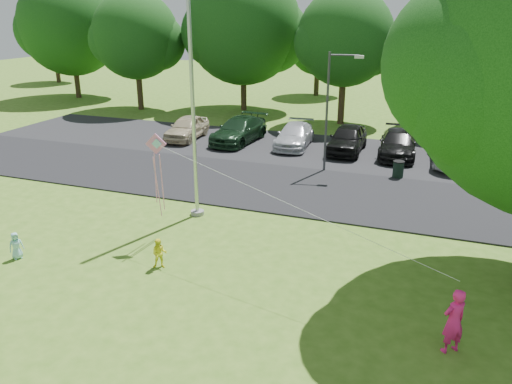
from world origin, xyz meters
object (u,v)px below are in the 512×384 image
(woman, at_px, (454,321))
(kite, at_px, (162,159))
(flagpole, at_px, (193,105))
(child_blue, at_px, (16,246))
(trash_can, at_px, (398,170))
(child_yellow, at_px, (159,254))
(street_lamp, at_px, (332,102))

(woman, height_order, kite, kite)
(flagpole, distance_m, child_blue, 7.33)
(trash_can, bearing_deg, child_yellow, -117.78)
(flagpole, height_order, woman, flagpole)
(woman, xyz_separation_m, kite, (-8.88, 2.80, 2.10))
(kite, bearing_deg, child_yellow, -82.42)
(flagpole, xyz_separation_m, kite, (0.12, -2.46, -1.27))
(trash_can, height_order, kite, kite)
(street_lamp, xyz_separation_m, child_yellow, (-2.69, -11.14, -2.87))
(trash_can, bearing_deg, kite, -124.62)
(child_blue, bearing_deg, street_lamp, 0.09)
(trash_can, height_order, child_blue, child_blue)
(child_yellow, relative_size, kite, 0.10)
(street_lamp, bearing_deg, child_yellow, -113.72)
(trash_can, relative_size, child_yellow, 0.88)
(flagpole, bearing_deg, kite, -87.32)
(flagpole, bearing_deg, street_lamp, 63.51)
(flagpole, xyz_separation_m, woman, (8.99, -5.26, -3.37))
(flagpole, xyz_separation_m, child_yellow, (0.81, -4.11, -3.70))
(street_lamp, distance_m, kite, 10.08)
(child_blue, xyz_separation_m, kite, (3.79, 2.67, 2.46))
(woman, bearing_deg, trash_can, -119.20)
(flagpole, height_order, child_blue, flagpole)
(woman, distance_m, child_yellow, 8.27)
(woman, relative_size, child_yellow, 1.70)
(child_yellow, distance_m, kite, 3.02)
(flagpole, bearing_deg, woman, -30.34)
(street_lamp, height_order, child_blue, street_lamp)
(trash_can, distance_m, child_yellow, 12.66)
(street_lamp, relative_size, trash_can, 6.74)
(child_blue, bearing_deg, flagpole, -4.96)
(child_yellow, xyz_separation_m, kite, (-0.69, 1.65, 2.43))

